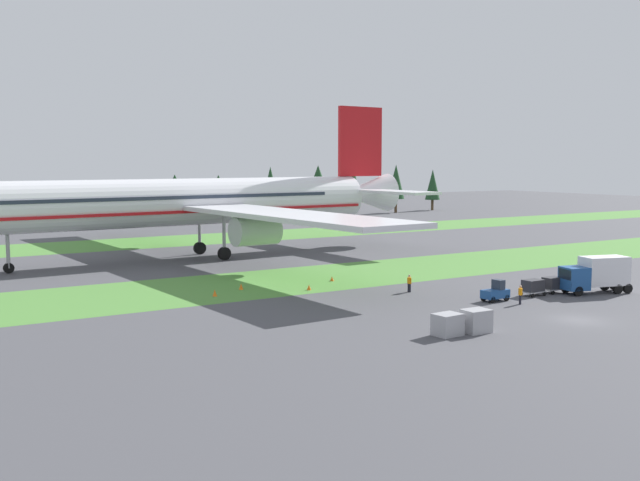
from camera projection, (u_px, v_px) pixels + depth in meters
ground_plane at (579, 320)px, 60.37m from camera, size 400.00×400.00×0.00m
grass_strip_near at (364, 273)px, 85.90m from camera, size 320.00×16.59×0.01m
grass_strip_far at (207, 239)px, 124.02m from camera, size 320.00×16.59×0.01m
airliner at (196, 202)px, 98.40m from camera, size 65.66×80.49×21.09m
baggage_tug at (496, 292)px, 68.59m from camera, size 2.62×1.35×1.97m
cargo_dolly_lead at (533, 286)px, 71.30m from camera, size 2.23×1.54×1.55m
cargo_dolly_second at (553, 284)px, 72.87m from camera, size 2.23×1.54×1.55m
catering_truck at (596, 273)px, 72.60m from camera, size 7.32×4.10×3.58m
ground_crew_marshaller at (409, 283)px, 73.26m from camera, size 0.36×0.56×1.74m
ground_crew_loader at (520, 294)px, 66.99m from camera, size 0.39×0.45×1.74m
uld_container_0 at (448, 325)px, 54.99m from camera, size 2.12×1.75×1.63m
uld_container_1 at (476, 321)px, 55.99m from camera, size 2.06×1.67×1.75m
taxiway_marker_0 at (332, 279)px, 80.14m from camera, size 0.44×0.44×0.51m
taxiway_marker_1 at (309, 287)px, 74.52m from camera, size 0.44×0.44×0.55m
taxiway_marker_2 at (215, 293)px, 71.05m from camera, size 0.44×0.44×0.64m
taxiway_marker_3 at (241, 286)px, 74.79m from camera, size 0.44×0.44×0.63m
distant_tree_line at (140, 191)px, 154.01m from camera, size 166.94×11.14×12.55m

